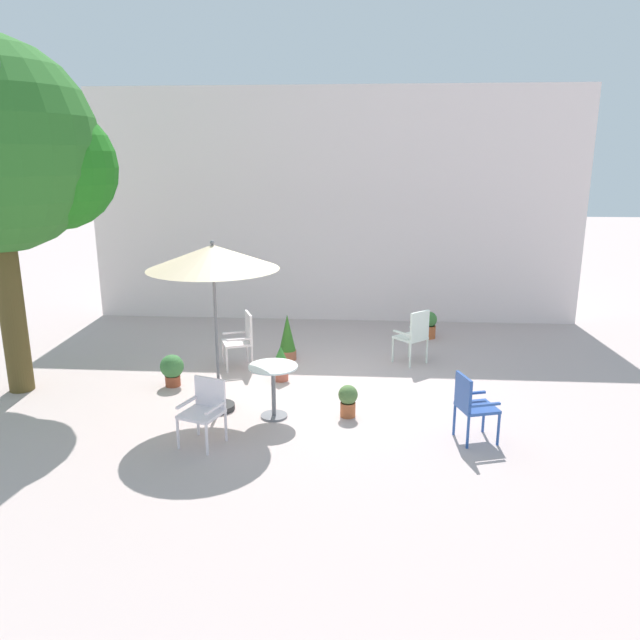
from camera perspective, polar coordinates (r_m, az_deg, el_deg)
The scene contains 13 objects.
ground_plane at distance 9.96m, azimuth -0.04°, elevation -5.83°, with size 60.00×60.00×0.00m, color #BBA6A1.
villa_facade at distance 13.46m, azimuth 1.26°, elevation 10.54°, with size 10.68×0.30×5.00m, color white.
patio_umbrella_0 at distance 8.43m, azimuth -10.01°, elevation 5.61°, with size 1.81×1.81×2.46m.
cafe_table_0 at distance 8.51m, azimuth -4.39°, elevation -5.78°, with size 0.69×0.69×0.76m.
patio_chair_0 at distance 7.91m, azimuth -10.76°, elevation -8.02°, with size 0.59×0.60×0.83m.
patio_chair_1 at distance 10.78m, azimuth 8.83°, elevation -1.27°, with size 0.65×0.65×0.98m.
patio_chair_2 at distance 8.03m, azimuth 14.04°, elevation -7.57°, with size 0.56×0.55×0.90m.
patio_chair_3 at distance 10.58m, azimuth -7.33°, elevation -1.58°, with size 0.61×0.62×0.97m.
potted_plant_0 at distance 10.95m, azimuth -3.08°, elevation -1.69°, with size 0.32×0.32×0.84m.
potted_plant_1 at distance 9.99m, azimuth -13.70°, elevation -4.46°, with size 0.37×0.37×0.52m.
potted_plant_2 at distance 9.95m, azimuth -3.70°, elevation -3.90°, with size 0.31×0.31×0.59m.
potted_plant_3 at distance 8.61m, azimuth 2.64°, elevation -7.45°, with size 0.28×0.28×0.46m.
potted_plant_4 at distance 12.47m, azimuth 10.18°, elevation -0.39°, with size 0.31×0.31×0.54m.
Camera 1 is at (0.68, -9.29, 3.53)m, focal length 34.13 mm.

